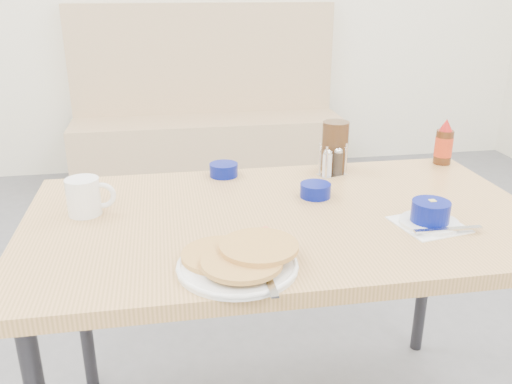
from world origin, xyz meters
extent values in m
cube|color=tan|center=(0.00, 2.72, 0.23)|extent=(1.90, 0.55, 0.45)
cube|color=tan|center=(0.00, 2.94, 0.72)|extent=(1.90, 0.12, 1.00)
cube|color=#2D2D33|center=(0.00, 2.72, 0.04)|extent=(1.90, 0.55, 0.08)
cube|color=tan|center=(0.00, 0.25, 0.74)|extent=(1.40, 0.80, 0.04)
cylinder|color=#2D2D33|center=(-0.62, 0.57, 0.36)|extent=(0.04, 0.04, 0.72)
cylinder|color=#2D2D33|center=(0.62, 0.57, 0.36)|extent=(0.04, 0.04, 0.72)
cylinder|color=white|center=(-0.17, -0.03, 0.77)|extent=(0.27, 0.27, 0.01)
cylinder|color=#E6A256|center=(-0.20, 0.01, 0.78)|extent=(0.18, 0.18, 0.01)
cylinder|color=#E6A256|center=(-0.16, -0.06, 0.79)|extent=(0.18, 0.18, 0.01)
cylinder|color=#E6A256|center=(-0.12, -0.01, 0.80)|extent=(0.18, 0.18, 0.01)
cube|color=silver|center=(-0.11, -0.12, 0.78)|extent=(0.02, 0.12, 0.00)
cylinder|color=white|center=(-0.54, 0.34, 0.81)|extent=(0.09, 0.09, 0.10)
cylinder|color=black|center=(-0.54, 0.34, 0.86)|extent=(0.08, 0.08, 0.00)
torus|color=white|center=(-0.49, 0.34, 0.81)|extent=(0.08, 0.02, 0.08)
cube|color=white|center=(0.36, 0.11, 0.76)|extent=(0.19, 0.19, 0.00)
cylinder|color=white|center=(0.36, 0.11, 0.77)|extent=(0.15, 0.15, 0.01)
cylinder|color=#050F70|center=(0.36, 0.11, 0.80)|extent=(0.10, 0.10, 0.05)
cylinder|color=white|center=(0.36, 0.11, 0.82)|extent=(0.09, 0.09, 0.01)
cube|color=#F4DB60|center=(0.36, 0.12, 0.82)|extent=(0.02, 0.02, 0.01)
cube|color=silver|center=(0.38, 0.05, 0.77)|extent=(0.18, 0.02, 0.00)
cylinder|color=#050F70|center=(-0.13, 0.59, 0.78)|extent=(0.09, 0.09, 0.04)
cylinder|color=#050F70|center=(0.12, 0.36, 0.78)|extent=(0.09, 0.09, 0.04)
cylinder|color=#3F2714|center=(0.25, 0.59, 0.84)|extent=(0.10, 0.10, 0.17)
cube|color=silver|center=(0.22, 0.54, 0.76)|extent=(0.10, 0.08, 0.00)
cylinder|color=silver|center=(0.19, 0.51, 0.82)|extent=(0.01, 0.01, 0.10)
cylinder|color=silver|center=(0.27, 0.53, 0.82)|extent=(0.01, 0.01, 0.10)
cylinder|color=silver|center=(0.18, 0.54, 0.82)|extent=(0.01, 0.01, 0.10)
cylinder|color=silver|center=(0.25, 0.56, 0.82)|extent=(0.01, 0.01, 0.10)
cylinder|color=silver|center=(0.20, 0.53, 0.80)|extent=(0.03, 0.03, 0.07)
cylinder|color=#3F3326|center=(0.24, 0.54, 0.80)|extent=(0.03, 0.03, 0.07)
cylinder|color=#47230F|center=(0.64, 0.59, 0.82)|extent=(0.06, 0.06, 0.12)
cylinder|color=#DB4B19|center=(0.64, 0.59, 0.82)|extent=(0.06, 0.06, 0.07)
cone|color=#AB1410|center=(0.64, 0.59, 0.90)|extent=(0.05, 0.05, 0.04)
cube|color=#DF684A|center=(-0.08, 0.16, 0.76)|extent=(0.04, 0.03, 0.00)
camera|label=1|loc=(-0.31, -1.08, 1.35)|focal=38.00mm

